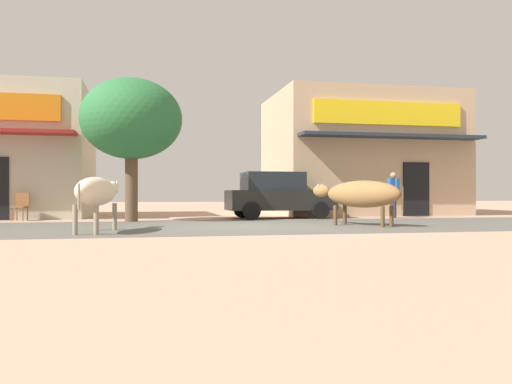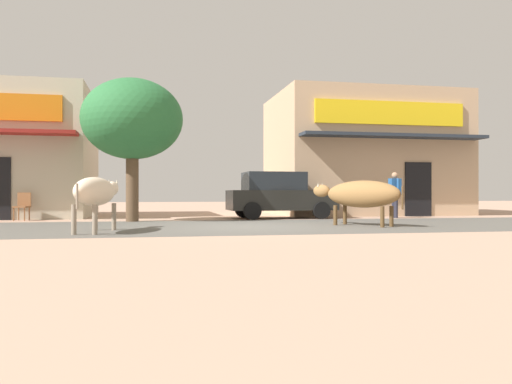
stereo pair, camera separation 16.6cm
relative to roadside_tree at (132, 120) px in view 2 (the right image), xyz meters
The scene contains 10 objects.
ground 5.45m from the roadside_tree, 44.21° to the right, with size 80.00×80.00×0.00m, color tan.
asphalt_road 5.45m from the roadside_tree, 44.21° to the right, with size 72.00×6.29×0.00m, color #595650.
storefront_left_cafe 6.73m from the roadside_tree, 138.59° to the left, with size 6.63×6.38×4.84m.
storefront_right_club 10.61m from the roadside_tree, 24.67° to the left, with size 7.61×6.38×5.10m.
roadside_tree is the anchor object (origin of this frame).
parked_hatchback_car 5.69m from the roadside_tree, 11.89° to the left, with size 3.79×1.86×1.64m.
cow_near_brown 5.14m from the roadside_tree, 98.29° to the right, with size 1.10×2.80×1.27m.
cow_far_dark 7.55m from the roadside_tree, 29.54° to the right, with size 2.03×2.54×1.25m.
pedestrian_by_shop 9.57m from the roadside_tree, ahead, with size 0.42×0.61×1.66m.
cafe_chair_near_tree 4.65m from the roadside_tree, 160.05° to the left, with size 0.52×0.52×0.92m.
Camera 2 is at (-2.59, -14.09, 0.90)m, focal length 36.98 mm.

